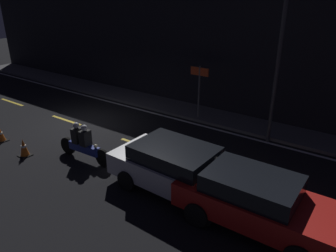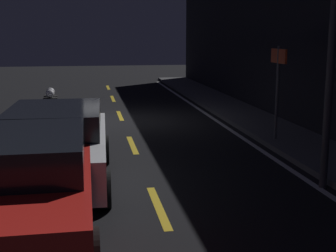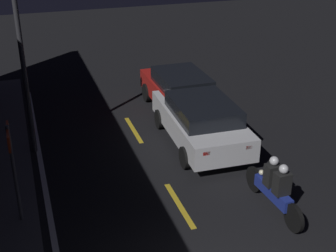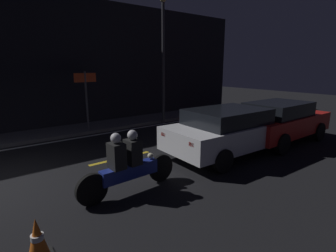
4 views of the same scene
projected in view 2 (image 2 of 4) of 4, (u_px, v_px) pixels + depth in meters
ground_plane at (122, 121)px, 15.51m from camera, size 56.00×56.00×0.00m
raised_curb at (244, 115)px, 16.20m from camera, size 28.00×1.79×0.13m
building_front at (276, 34)px, 15.84m from camera, size 28.00×0.30×5.68m
lane_dash_a at (108, 88)px, 25.17m from camera, size 2.00×0.14×0.01m
lane_dash_b at (113, 99)px, 20.82m from camera, size 2.00×0.14×0.01m
lane_dash_c at (120, 116)px, 16.47m from camera, size 2.00×0.14×0.01m
lane_dash_d at (132, 145)px, 12.12m from camera, size 2.00×0.14×0.01m
lane_dash_e at (159, 207)px, 7.77m from camera, size 2.00×0.14×0.01m
lane_solid_kerb at (212, 118)px, 16.02m from camera, size 25.20×0.14×0.01m
sedan_white at (55, 144)px, 8.83m from camera, size 4.44×2.14×1.46m
taxi_red at (27, 185)px, 6.37m from camera, size 4.18×1.88×1.48m
motorcycle at (51, 116)px, 12.54m from camera, size 2.44×0.39×1.40m
traffic_cone_near at (34, 108)px, 16.27m from camera, size 0.43×0.43×0.61m
traffic_cone_mid at (21, 116)px, 14.38m from camera, size 0.42×0.42×0.68m
shop_sign at (278, 74)px, 11.95m from camera, size 0.90×0.08×2.40m
street_lamp at (334, 10)px, 8.14m from camera, size 0.28×0.28×5.76m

